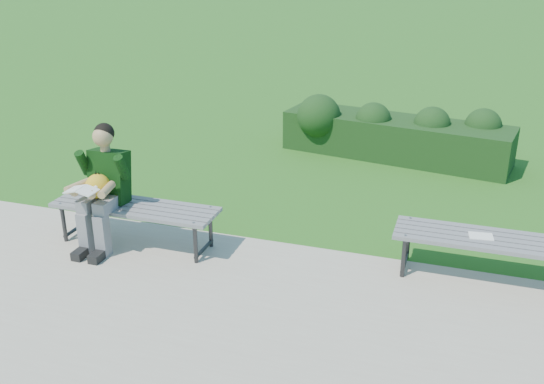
{
  "coord_description": "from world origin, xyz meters",
  "views": [
    {
      "loc": [
        1.76,
        -5.64,
        3.01
      ],
      "look_at": [
        0.01,
        -0.28,
        0.72
      ],
      "focal_mm": 40.0,
      "sensor_mm": 36.0,
      "label": 1
    }
  ],
  "objects_px": {
    "bench_right": "(491,243)",
    "paper_sheet": "(481,236)",
    "seated_boy": "(102,184)",
    "bench_left": "(135,210)",
    "hedge": "(392,133)"
  },
  "relations": [
    {
      "from": "paper_sheet",
      "to": "bench_left",
      "type": "bearing_deg",
      "value": -174.0
    },
    {
      "from": "bench_left",
      "to": "paper_sheet",
      "type": "distance_m",
      "value": 3.51
    },
    {
      "from": "bench_left",
      "to": "seated_boy",
      "type": "relative_size",
      "value": 1.37
    },
    {
      "from": "hedge",
      "to": "bench_right",
      "type": "distance_m",
      "value": 3.77
    },
    {
      "from": "bench_right",
      "to": "paper_sheet",
      "type": "relative_size",
      "value": 7.59
    },
    {
      "from": "seated_boy",
      "to": "paper_sheet",
      "type": "relative_size",
      "value": 5.55
    },
    {
      "from": "hedge",
      "to": "paper_sheet",
      "type": "xyz_separation_m",
      "value": [
        1.31,
        -3.49,
        0.09
      ]
    },
    {
      "from": "bench_left",
      "to": "bench_right",
      "type": "distance_m",
      "value": 3.61
    },
    {
      "from": "seated_boy",
      "to": "paper_sheet",
      "type": "xyz_separation_m",
      "value": [
        3.79,
        0.46,
        -0.24
      ]
    },
    {
      "from": "bench_right",
      "to": "hedge",
      "type": "bearing_deg",
      "value": 111.94
    },
    {
      "from": "hedge",
      "to": "paper_sheet",
      "type": "bearing_deg",
      "value": -69.49
    },
    {
      "from": "hedge",
      "to": "bench_left",
      "type": "distance_m",
      "value": 4.43
    },
    {
      "from": "hedge",
      "to": "paper_sheet",
      "type": "relative_size",
      "value": 14.8
    },
    {
      "from": "seated_boy",
      "to": "bench_right",
      "type": "bearing_deg",
      "value": 6.8
    },
    {
      "from": "hedge",
      "to": "seated_boy",
      "type": "bearing_deg",
      "value": -122.1
    }
  ]
}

